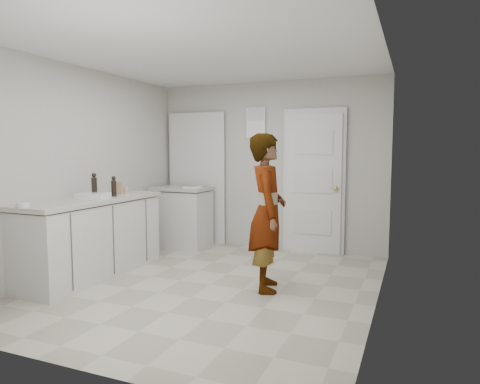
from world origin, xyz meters
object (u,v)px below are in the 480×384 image
at_px(person, 267,212).
at_px(spice_jar, 126,190).
at_px(cake_mix_box, 118,188).
at_px(egg_bowl, 23,205).
at_px(oil_cruet_b, 94,186).
at_px(oil_cruet_a, 114,187).
at_px(baking_dish, 93,196).

xyz_separation_m(person, spice_jar, (-2.02, 0.28, 0.14)).
relative_size(cake_mix_box, egg_bowl, 1.33).
bearing_deg(person, oil_cruet_b, 75.67).
distance_m(oil_cruet_a, oil_cruet_b, 0.23).
distance_m(oil_cruet_a, egg_bowl, 1.17).
bearing_deg(oil_cruet_b, baking_dish, -60.89).
distance_m(person, egg_bowl, 2.44).
xyz_separation_m(oil_cruet_b, egg_bowl, (-0.02, -0.99, -0.12)).
distance_m(person, cake_mix_box, 2.08).
distance_m(cake_mix_box, egg_bowl, 1.39).
xyz_separation_m(cake_mix_box, egg_bowl, (-0.05, -1.38, -0.06)).
bearing_deg(person, cake_mix_box, 64.95).
bearing_deg(spice_jar, baking_dish, -94.03).
relative_size(cake_mix_box, spice_jar, 1.82).
bearing_deg(egg_bowl, spice_jar, 86.18).
height_order(oil_cruet_a, baking_dish, oil_cruet_a).
bearing_deg(spice_jar, person, -7.93).
height_order(person, spice_jar, person).
bearing_deg(oil_cruet_a, person, 1.39).
bearing_deg(baking_dish, person, 7.94).
bearing_deg(person, egg_bowl, 99.51).
xyz_separation_m(oil_cruet_a, oil_cruet_b, (-0.15, -0.17, 0.02)).
bearing_deg(oil_cruet_b, oil_cruet_a, 47.09).
relative_size(person, baking_dish, 4.28).
bearing_deg(cake_mix_box, baking_dish, -107.46).
bearing_deg(oil_cruet_b, egg_bowl, -91.01).
height_order(person, baking_dish, person).
distance_m(spice_jar, egg_bowl, 1.49).
relative_size(cake_mix_box, oil_cruet_b, 0.55).
bearing_deg(cake_mix_box, oil_cruet_a, -80.79).
distance_m(cake_mix_box, baking_dish, 0.47).
xyz_separation_m(person, baking_dish, (-2.06, -0.29, 0.12)).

